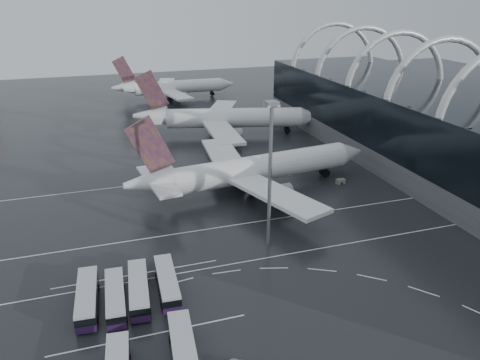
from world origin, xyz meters
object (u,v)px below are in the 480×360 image
object	(u,v)px
airliner_gate_b	(225,119)
gse_cart_belly_c	(284,202)
airliner_gate_c	(172,87)
gse_cart_belly_d	(341,181)
bus_row_near_d	(167,282)
gse_cart_belly_e	(262,174)
bus_row_far_c	(184,352)
bus_row_near_b	(115,297)
bus_row_near_c	(139,289)
bus_row_near_a	(87,298)
airliner_main	(251,170)
floodlight_mast	(270,158)

from	to	relation	value
airliner_gate_b	gse_cart_belly_c	distance (m)	57.56
airliner_gate_c	gse_cart_belly_d	size ratio (longest dim) A/B	24.80
gse_cart_belly_c	bus_row_near_d	bearing A→B (deg)	-141.30
airliner_gate_c	gse_cart_belly_e	size ratio (longest dim) A/B	22.69
gse_cart_belly_c	airliner_gate_b	bearing A→B (deg)	87.17
bus_row_far_c	airliner_gate_c	bearing A→B (deg)	-4.76
bus_row_near_d	bus_row_far_c	bearing A→B (deg)	-179.60
bus_row_near_b	bus_row_far_c	xyz separation A→B (m)	(7.55, -14.84, 0.12)
bus_row_near_b	bus_row_near_d	distance (m)	8.33
bus_row_near_c	gse_cart_belly_e	world-z (taller)	bus_row_near_c
bus_row_near_c	gse_cart_belly_d	bearing A→B (deg)	-54.63
bus_row_near_a	bus_row_near_b	distance (m)	4.26
bus_row_far_c	bus_row_near_b	bearing A→B (deg)	32.12
bus_row_near_a	gse_cart_belly_c	world-z (taller)	bus_row_near_a
bus_row_near_d	airliner_main	bearing A→B (deg)	-34.54
bus_row_near_d	airliner_gate_c	bearing A→B (deg)	-8.02
bus_row_far_c	gse_cart_belly_c	bearing A→B (deg)	-32.39
airliner_main	gse_cart_belly_e	bearing A→B (deg)	46.62
gse_cart_belly_e	gse_cart_belly_d	bearing A→B (deg)	-32.45
airliner_main	gse_cart_belly_d	world-z (taller)	airliner_main
floodlight_mast	bus_row_near_d	bearing A→B (deg)	-156.62
bus_row_near_b	bus_row_near_d	bearing A→B (deg)	-77.92
airliner_main	gse_cart_belly_e	xyz separation A→B (m)	(5.84, 7.98, -4.67)
bus_row_near_c	gse_cart_belly_c	bearing A→B (deg)	-50.01
bus_row_near_c	floodlight_mast	bearing A→B (deg)	-64.95
bus_row_near_a	airliner_gate_c	bearing A→B (deg)	-12.07
bus_row_near_a	gse_cart_belly_e	bearing A→B (deg)	-42.76
floodlight_mast	bus_row_near_c	bearing A→B (deg)	-159.55
bus_row_near_b	airliner_gate_c	bearing A→B (deg)	-11.26
airliner_gate_c	gse_cart_belly_d	bearing A→B (deg)	-77.88
gse_cart_belly_d	bus_row_far_c	bearing A→B (deg)	-136.20
bus_row_near_c	gse_cart_belly_d	size ratio (longest dim) A/B	6.05
gse_cart_belly_d	gse_cart_belly_e	world-z (taller)	gse_cart_belly_e
bus_row_near_c	floodlight_mast	world-z (taller)	floodlight_mast
airliner_gate_b	bus_row_near_d	xyz separation A→B (m)	(-33.58, -81.92, -3.69)
airliner_main	bus_row_near_d	distance (m)	43.41
gse_cart_belly_e	gse_cart_belly_c	bearing A→B (deg)	-94.16
bus_row_near_b	gse_cart_belly_c	xyz separation A→B (m)	(38.96, 26.02, -1.12)
gse_cart_belly_e	bus_row_near_d	bearing A→B (deg)	-127.07
bus_row_near_b	airliner_gate_b	bearing A→B (deg)	-24.12
floodlight_mast	airliner_main	bearing A→B (deg)	78.26
bus_row_far_c	gse_cart_belly_d	bearing A→B (deg)	-41.05
airliner_gate_b	bus_row_near_d	size ratio (longest dim) A/B	4.79
bus_row_near_d	gse_cart_belly_e	world-z (taller)	bus_row_near_d
airliner_gate_c	gse_cart_belly_e	distance (m)	100.52
bus_row_near_a	floodlight_mast	size ratio (longest dim) A/B	0.48
bus_row_near_b	floodlight_mast	distance (m)	34.73
airliner_gate_b	bus_row_near_a	xyz separation A→B (m)	(-45.90, -82.21, -3.65)
airliner_gate_b	floodlight_mast	bearing A→B (deg)	-85.17
airliner_main	gse_cart_belly_c	xyz separation A→B (m)	(4.55, -9.79, -4.76)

